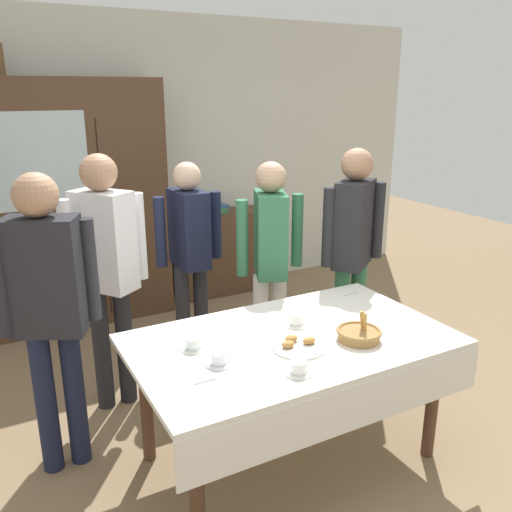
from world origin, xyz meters
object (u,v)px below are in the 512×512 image
pastry_plate (298,345)px  person_by_cabinet (189,244)px  bread_basket (359,334)px  tea_cup_near_right (297,321)px  person_beside_shelf (48,298)px  tea_cup_center (193,344)px  person_behind_table_left (353,240)px  bookshelf_low (220,252)px  wall_cabinet (41,209)px  spoon_far_right (354,293)px  person_near_right_end (270,251)px  tea_cup_back_edge (299,369)px  book_stack (219,208)px  person_behind_table_right (106,259)px  tea_cup_mid_right (219,359)px  dining_table (295,357)px  spoon_front_edge (209,380)px

pastry_plate → person_by_cabinet: 1.52m
bread_basket → tea_cup_near_right: bearing=121.2°
bread_basket → person_beside_shelf: 1.62m
tea_cup_center → person_behind_table_left: size_ratio=0.08×
bookshelf_low → wall_cabinet: bearing=-178.3°
spoon_far_right → person_beside_shelf: size_ratio=0.07×
person_near_right_end → wall_cabinet: bearing=127.7°
person_near_right_end → person_behind_table_left: bearing=-21.5°
tea_cup_back_edge → spoon_far_right: (0.87, 0.69, -0.02)m
tea_cup_near_right → pastry_plate: size_ratio=0.46×
person_behind_table_left → wall_cabinet: bearing=134.4°
bookshelf_low → book_stack: 0.46m
tea_cup_back_edge → person_behind_table_left: person_behind_table_left is taller
person_by_cabinet → person_behind_table_right: bearing=-151.6°
wall_cabinet → book_stack: size_ratio=10.77×
tea_cup_mid_right → person_behind_table_left: bearing=28.6°
wall_cabinet → tea_cup_center: wall_cabinet is taller
person_by_cabinet → tea_cup_center: bearing=-111.1°
pastry_plate → tea_cup_center: bearing=153.7°
person_behind_table_right → person_by_cabinet: bearing=28.4°
book_stack → tea_cup_center: (-1.29, -2.48, -0.11)m
dining_table → bookshelf_low: bookshelf_low is taller
dining_table → spoon_far_right: size_ratio=14.32×
bookshelf_low → dining_table: bearing=-106.4°
wall_cabinet → bread_basket: (1.20, -2.75, -0.28)m
dining_table → tea_cup_center: bearing=162.5°
spoon_far_right → person_behind_table_left: size_ratio=0.07×
pastry_plate → person_by_cabinet: (0.01, 1.51, 0.16)m
bookshelf_low → person_beside_shelf: (-1.91, -2.06, 0.58)m
tea_cup_near_right → person_by_cabinet: bearing=95.9°
tea_cup_near_right → tea_cup_center: 0.62m
tea_cup_mid_right → tea_cup_back_edge: bearing=-41.3°
tea_cup_back_edge → person_beside_shelf: (-0.96, 0.88, 0.23)m
bread_basket → bookshelf_low: bearing=80.4°
bread_basket → person_beside_shelf: (-1.43, 0.73, 0.22)m
spoon_front_edge → dining_table: bearing=15.8°
bookshelf_low → spoon_far_right: bookshelf_low is taller
tea_cup_mid_right → wall_cabinet: bearing=99.4°
dining_table → spoon_far_right: 0.81m
spoon_front_edge → person_beside_shelf: (-0.56, 0.74, 0.25)m
dining_table → person_by_cabinet: bearing=90.9°
tea_cup_near_right → tea_cup_center: bearing=179.6°
person_behind_table_right → tea_cup_mid_right: bearing=-76.8°
bread_basket → pastry_plate: size_ratio=0.86×
person_beside_shelf → tea_cup_mid_right: bearing=-43.1°
book_stack → tea_cup_mid_right: (-1.24, -2.69, -0.11)m
person_near_right_end → book_stack: bearing=77.0°
tea_cup_mid_right → person_near_right_end: size_ratio=0.08×
wall_cabinet → bread_basket: bearing=-66.4°
spoon_front_edge → person_by_cabinet: person_by_cabinet is taller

